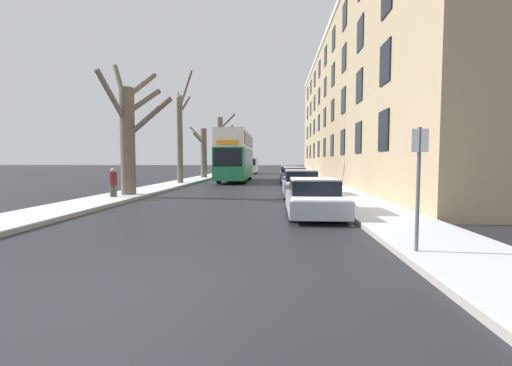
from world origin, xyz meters
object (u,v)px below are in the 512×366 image
street_sign_post (418,184)px  double_decker_bus (236,154)px  parked_car_4 (288,173)px  bare_tree_left_2 (203,152)px  bare_tree_left_3 (221,144)px  parked_car_2 (295,178)px  bare_tree_left_0 (129,132)px  bare_tree_left_1 (180,135)px  oncoming_van (251,165)px  parked_car_0 (314,198)px  parked_car_3 (291,175)px  parked_car_1 (301,184)px  pedestrian_left_sidewalk (113,182)px

street_sign_post → double_decker_bus: bearing=104.4°
parked_car_4 → street_sign_post: street_sign_post is taller
bare_tree_left_2 → parked_car_4: bare_tree_left_2 is taller
bare_tree_left_2 → bare_tree_left_3: bare_tree_left_3 is taller
parked_car_2 → bare_tree_left_3: bearing=111.8°
bare_tree_left_0 → parked_car_2: bearing=37.6°
bare_tree_left_1 → oncoming_van: bare_tree_left_1 is taller
parked_car_0 → parked_car_3: 18.73m
bare_tree_left_1 → parked_car_1: (8.97, -8.89, -3.35)m
parked_car_1 → street_sign_post: bearing=-83.2°
double_decker_bus → parked_car_2: bearing=-55.9°
parked_car_1 → parked_car_4: 18.01m
bare_tree_left_1 → double_decker_bus: bearing=50.3°
parked_car_0 → parked_car_4: bearing=90.0°
parked_car_1 → pedestrian_left_sidewalk: (-9.21, -2.07, 0.20)m
double_decker_bus → parked_car_3: 5.53m
bare_tree_left_1 → oncoming_van: size_ratio=1.62×
bare_tree_left_1 → bare_tree_left_3: size_ratio=1.05×
bare_tree_left_1 → parked_car_4: size_ratio=2.17×
parked_car_4 → pedestrian_left_sidewalk: pedestrian_left_sidewalk is taller
bare_tree_left_1 → bare_tree_left_3: bare_tree_left_1 is taller
double_decker_bus → parked_car_0: (5.06, -19.88, -1.97)m
bare_tree_left_0 → street_sign_post: bearing=-46.2°
bare_tree_left_3 → parked_car_4: (8.88, -10.36, -3.56)m
bare_tree_left_2 → pedestrian_left_sidewalk: 20.49m
parked_car_2 → street_sign_post: bearing=-85.5°
street_sign_post → bare_tree_left_1: bearing=116.9°
parked_car_4 → oncoming_van: (-5.17, 15.95, 0.61)m
bare_tree_left_0 → bare_tree_left_3: bare_tree_left_3 is taller
bare_tree_left_2 → parked_car_1: 20.59m
parked_car_1 → parked_car_2: bearing=90.0°
bare_tree_left_0 → double_decker_bus: bare_tree_left_0 is taller
bare_tree_left_0 → pedestrian_left_sidewalk: bare_tree_left_0 is taller
parked_car_3 → oncoming_van: bearing=103.5°
pedestrian_left_sidewalk → street_sign_post: 14.22m
parked_car_3 → street_sign_post: 24.04m
bare_tree_left_2 → parked_car_3: 11.08m
parked_car_4 → oncoming_van: bearing=108.0°
parked_car_3 → parked_car_2: bearing=-90.0°
oncoming_van → bare_tree_left_0: bearing=-96.2°
oncoming_van → pedestrian_left_sidewalk: size_ratio=3.37×
bare_tree_left_0 → parked_car_1: bare_tree_left_0 is taller
double_decker_bus → bare_tree_left_0: bearing=-105.1°
parked_car_2 → bare_tree_left_0: bearing=-142.4°
bare_tree_left_2 → bare_tree_left_3: bearing=88.6°
parked_car_2 → street_sign_post: (1.38, -17.66, 0.78)m
oncoming_van → parked_car_2: bearing=-79.5°
parked_car_3 → oncoming_van: (-5.17, 21.50, 0.60)m
parked_car_0 → street_sign_post: street_sign_post is taller
double_decker_bus → street_sign_post: bearing=-75.6°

